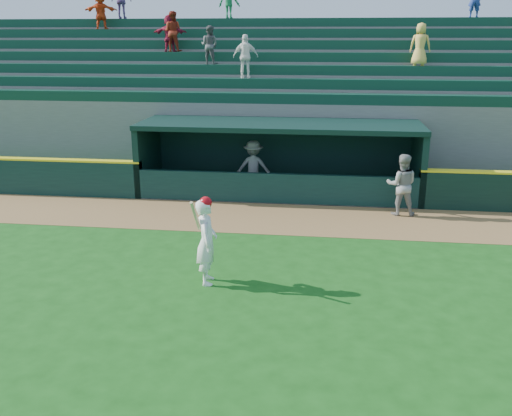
% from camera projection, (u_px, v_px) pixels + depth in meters
% --- Properties ---
extents(ground, '(120.00, 120.00, 0.00)m').
position_uv_depth(ground, '(246.00, 286.00, 12.37)').
color(ground, '#144D13').
rests_on(ground, ground).
extents(warning_track, '(40.00, 3.00, 0.01)m').
position_uv_depth(warning_track, '(270.00, 218.00, 17.02)').
color(warning_track, olive).
rests_on(warning_track, ground).
extents(dugout_player_front, '(0.94, 0.74, 1.88)m').
position_uv_depth(dugout_player_front, '(402.00, 185.00, 17.10)').
color(dugout_player_front, gray).
rests_on(dugout_player_front, ground).
extents(dugout_player_inside, '(1.23, 0.76, 1.82)m').
position_uv_depth(dugout_player_inside, '(253.00, 167.00, 19.58)').
color(dugout_player_inside, gray).
rests_on(dugout_player_inside, ground).
extents(dugout, '(9.40, 2.80, 2.46)m').
position_uv_depth(dugout, '(280.00, 153.00, 19.58)').
color(dugout, slate).
rests_on(dugout, ground).
extents(stands, '(34.50, 6.25, 7.49)m').
position_uv_depth(stands, '(290.00, 107.00, 23.62)').
color(stands, slate).
rests_on(stands, ground).
extents(batter_at_plate, '(0.57, 0.87, 1.98)m').
position_uv_depth(batter_at_plate, '(207.00, 240.00, 12.30)').
color(batter_at_plate, white).
rests_on(batter_at_plate, ground).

